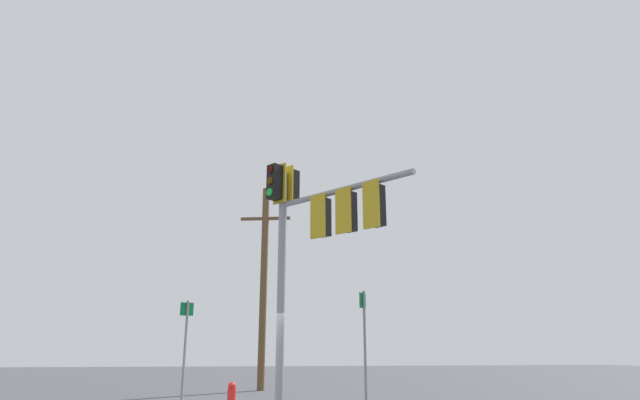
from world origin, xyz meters
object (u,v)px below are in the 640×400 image
(utility_pole_wooden, at_px, (264,282))
(route_sign_secondary, at_px, (364,340))
(fire_hydrant, at_px, (231,398))
(route_sign_primary, at_px, (185,343))

(utility_pole_wooden, relative_size, route_sign_secondary, 2.61)
(utility_pole_wooden, height_order, fire_hydrant, utility_pole_wooden)
(utility_pole_wooden, distance_m, route_sign_secondary, 8.51)
(utility_pole_wooden, relative_size, fire_hydrant, 10.22)
(route_sign_primary, height_order, fire_hydrant, route_sign_primary)
(fire_hydrant, xyz_separation_m, route_sign_secondary, (0.73, 3.46, 1.49))
(utility_pole_wooden, xyz_separation_m, route_sign_primary, (6.56, -2.00, -2.44))
(utility_pole_wooden, distance_m, fire_hydrant, 7.97)
(utility_pole_wooden, bearing_deg, route_sign_secondary, 20.17)
(route_sign_primary, relative_size, fire_hydrant, 3.65)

